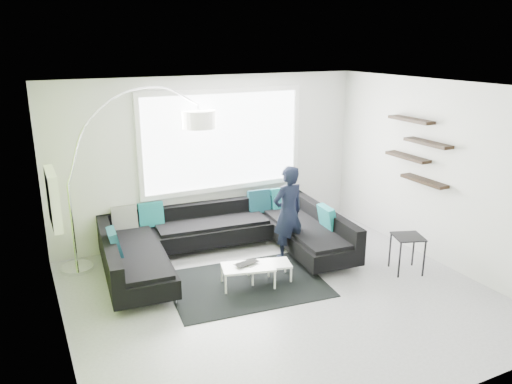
% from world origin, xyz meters
% --- Properties ---
extents(ground, '(5.50, 5.50, 0.00)m').
position_xyz_m(ground, '(0.00, 0.00, 0.00)').
color(ground, gray).
rests_on(ground, ground).
extents(room_shell, '(5.54, 5.04, 2.82)m').
position_xyz_m(room_shell, '(0.04, 0.21, 1.81)').
color(room_shell, silver).
rests_on(room_shell, ground).
extents(sectional_sofa, '(3.83, 2.55, 0.79)m').
position_xyz_m(sectional_sofa, '(-0.26, 1.33, 0.35)').
color(sectional_sofa, black).
rests_on(sectional_sofa, ground).
extents(rug, '(2.32, 1.79, 0.01)m').
position_xyz_m(rug, '(-0.28, 0.50, 0.01)').
color(rug, black).
rests_on(rug, ground).
extents(coffee_table, '(1.05, 0.77, 0.31)m').
position_xyz_m(coffee_table, '(-0.10, 0.46, 0.15)').
color(coffee_table, silver).
rests_on(coffee_table, ground).
extents(arc_lamp, '(2.58, 1.07, 2.69)m').
position_xyz_m(arc_lamp, '(-2.39, 2.07, 1.34)').
color(arc_lamp, white).
rests_on(arc_lamp, ground).
extents(side_table, '(0.53, 0.53, 0.57)m').
position_xyz_m(side_table, '(2.05, -0.18, 0.29)').
color(side_table, black).
rests_on(side_table, ground).
extents(person, '(0.65, 0.51, 1.52)m').
position_xyz_m(person, '(0.69, 1.03, 0.76)').
color(person, black).
rests_on(person, ground).
extents(laptop, '(0.46, 0.38, 0.03)m').
position_xyz_m(laptop, '(-0.27, 0.45, 0.32)').
color(laptop, black).
rests_on(laptop, coffee_table).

